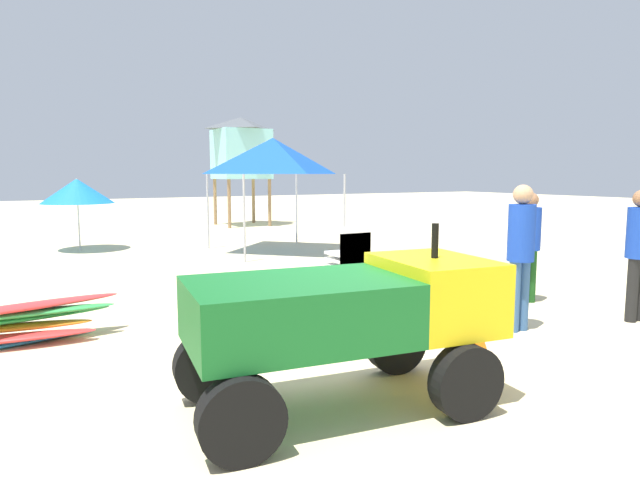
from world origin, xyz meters
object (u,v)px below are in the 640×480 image
lifeguard_near_left (529,240)px  traffic_cone_far (250,291)px  lifeguard_near_center (639,246)px  lifeguard_near_right (521,247)px  utility_cart (349,314)px  surfboard_pile (2,325)px  stacked_plastic_chairs (351,261)px  traffic_cone_near (471,325)px  popup_canopy (273,156)px  beach_umbrella_mid (77,191)px  lifeguard_tower (241,148)px

lifeguard_near_left → traffic_cone_far: bearing=154.9°
lifeguard_near_center → lifeguard_near_right: lifeguard_near_right is taller
utility_cart → surfboard_pile: bearing=128.2°
stacked_plastic_chairs → surfboard_pile: stacked_plastic_chairs is taller
lifeguard_near_center → traffic_cone_near: lifeguard_near_center is taller
popup_canopy → traffic_cone_near: 8.43m
stacked_plastic_chairs → traffic_cone_near: bearing=-82.7°
stacked_plastic_chairs → traffic_cone_near: stacked_plastic_chairs is taller
popup_canopy → lifeguard_near_right: bearing=-92.1°
lifeguard_near_center → beach_umbrella_mid: (-5.64, 10.80, 0.50)m
beach_umbrella_mid → traffic_cone_near: (2.97, -10.57, -1.24)m
lifeguard_near_right → popup_canopy: 7.98m
stacked_plastic_chairs → lifeguard_near_center: bearing=-38.2°
traffic_cone_far → utility_cart: bearing=-99.2°
utility_cart → lifeguard_near_right: size_ratio=1.49×
stacked_plastic_chairs → traffic_cone_far: stacked_plastic_chairs is taller
lifeguard_near_left → lifeguard_tower: lifeguard_tower is taller
utility_cart → traffic_cone_far: bearing=80.8°
stacked_plastic_chairs → lifeguard_near_left: (2.55, -0.91, 0.25)m
stacked_plastic_chairs → popup_canopy: bearing=75.7°
popup_canopy → traffic_cone_far: size_ratio=5.85×
lifeguard_near_right → popup_canopy: size_ratio=0.64×
lifeguard_tower → traffic_cone_near: (-3.09, -14.98, -2.62)m
utility_cart → traffic_cone_near: (2.03, 0.67, -0.53)m
popup_canopy → utility_cart: bearing=-110.6°
lifeguard_near_left → lifeguard_near_right: lifeguard_near_right is taller
utility_cart → traffic_cone_near: bearing=18.4°
stacked_plastic_chairs → lifeguard_near_right: (1.24, -1.89, 0.34)m
utility_cart → popup_canopy: size_ratio=0.96×
traffic_cone_near → traffic_cone_far: size_ratio=1.05×
utility_cart → popup_canopy: popup_canopy is taller
lifeguard_near_left → lifeguard_near_center: (0.39, -1.40, 0.05)m
lifeguard_near_left → traffic_cone_near: bearing=-152.8°
lifeguard_near_left → lifeguard_tower: size_ratio=0.41×
stacked_plastic_chairs → beach_umbrella_mid: (-2.70, 8.48, 0.80)m
lifeguard_near_left → lifeguard_near_center: size_ratio=0.96×
traffic_cone_far → stacked_plastic_chairs: bearing=-35.2°
lifeguard_tower → lifeguard_near_center: bearing=-91.6°
popup_canopy → beach_umbrella_mid: 4.98m
surfboard_pile → traffic_cone_far: size_ratio=5.41×
lifeguard_near_left → popup_canopy: 7.11m
stacked_plastic_chairs → surfboard_pile: 4.33m
surfboard_pile → lifeguard_near_center: (7.23, -2.77, 0.74)m
lifeguard_near_right → traffic_cone_far: bearing=131.6°
lifeguard_near_center → lifeguard_near_right: 1.76m
lifeguard_near_right → lifeguard_tower: bearing=81.8°
lifeguard_near_left → beach_umbrella_mid: bearing=119.2°
lifeguard_near_left → lifeguard_near_right: 1.64m
lifeguard_near_center → popup_canopy: bearing=99.7°
lifeguard_tower → lifeguard_near_right: bearing=-98.2°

